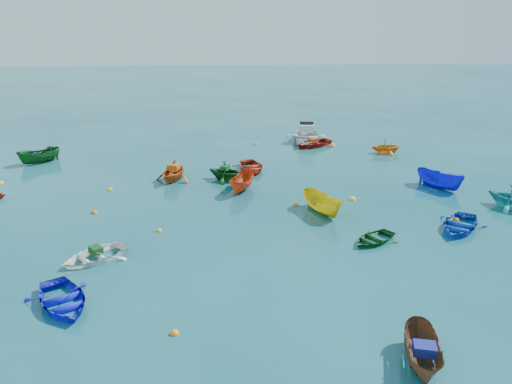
{
  "coord_description": "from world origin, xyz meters",
  "views": [
    {
      "loc": [
        -1.59,
        -22.06,
        10.31
      ],
      "look_at": [
        0.0,
        5.0,
        0.4
      ],
      "focal_mm": 35.0,
      "sensor_mm": 36.0,
      "label": 1
    }
  ],
  "objects": [
    {
      "name": "sampan_green_far",
      "position": [
        -15.04,
        13.09,
        0.0
      ],
      "size": [
        3.09,
        2.71,
        1.16
      ],
      "primitive_type": "imported",
      "rotation": [
        0.0,
        0.0,
        -0.93
      ],
      "color": "#124D1A",
      "rests_on": "ground"
    },
    {
      "name": "dinghy_cyan_se",
      "position": [
        14.04,
        2.67,
        0.0
      ],
      "size": [
        3.58,
        3.67,
        1.47
      ],
      "primitive_type": "imported",
      "rotation": [
        0.0,
        0.0,
        0.63
      ],
      "color": "teal",
      "rests_on": "ground"
    },
    {
      "name": "sampan_brown_mid",
      "position": [
        4.25,
        -9.77,
        0.0
      ],
      "size": [
        1.71,
        3.02,
        1.1
      ],
      "primitive_type": "imported",
      "rotation": [
        0.0,
        0.0,
        -0.24
      ],
      "color": "brown",
      "rests_on": "ground"
    },
    {
      "name": "tarp_blue_a",
      "position": [
        4.21,
        -9.92,
        0.71
      ],
      "size": [
        0.77,
        0.65,
        0.33
      ],
      "primitive_type": "cube",
      "rotation": [
        0.0,
        0.0,
        -0.24
      ],
      "color": "navy",
      "rests_on": "sampan_brown_mid"
    },
    {
      "name": "dinghy_blue_sw",
      "position": [
        -7.81,
        -5.76,
        0.0
      ],
      "size": [
        3.69,
        4.02,
        0.68
      ],
      "primitive_type": "imported",
      "rotation": [
        0.0,
        0.0,
        0.53
      ],
      "color": "#1014D1",
      "rests_on": "ground"
    },
    {
      "name": "buoy_ye_e",
      "position": [
        6.9,
        16.63,
        0.0
      ],
      "size": [
        0.37,
        0.37,
        0.37
      ],
      "primitive_type": "sphere",
      "color": "yellow",
      "rests_on": "ground"
    },
    {
      "name": "dinghy_orange_w",
      "position": [
        -5.08,
        8.59,
        0.0
      ],
      "size": [
        3.16,
        3.38,
        1.44
      ],
      "primitive_type": "imported",
      "rotation": [
        0.0,
        0.0,
        -0.36
      ],
      "color": "#BF4C11",
      "rests_on": "ground"
    },
    {
      "name": "dinghy_red_ne",
      "position": [
        5.27,
        16.59,
        0.0
      ],
      "size": [
        4.14,
        3.83,
        0.7
      ],
      "primitive_type": "imported",
      "rotation": [
        0.0,
        0.0,
        -1.02
      ],
      "color": "#A4190D",
      "rests_on": "ground"
    },
    {
      "name": "buoy_ye_a",
      "position": [
        -5.07,
        0.72,
        0.0
      ],
      "size": [
        0.29,
        0.29,
        0.29
      ],
      "primitive_type": "sphere",
      "color": "gold",
      "rests_on": "ground"
    },
    {
      "name": "tarp_orange_a",
      "position": [
        -5.06,
        8.63,
        0.89
      ],
      "size": [
        0.86,
        0.75,
        0.34
      ],
      "primitive_type": "cube",
      "rotation": [
        0.0,
        0.0,
        -0.36
      ],
      "color": "#D85816",
      "rests_on": "dinghy_orange_w"
    },
    {
      "name": "dinghy_blue_se",
      "position": [
        9.88,
        0.09,
        0.0
      ],
      "size": [
        3.83,
        4.02,
        0.68
      ],
      "primitive_type": "imported",
      "rotation": [
        0.0,
        0.0,
        -0.64
      ],
      "color": "#0E40AF",
      "rests_on": "ground"
    },
    {
      "name": "dinghy_green_n",
      "position": [
        -1.68,
        8.52,
        0.0
      ],
      "size": [
        3.26,
        3.11,
        1.34
      ],
      "primitive_type": "imported",
      "rotation": [
        0.0,
        0.0,
        1.09
      ],
      "color": "#0F4212",
      "rests_on": "ground"
    },
    {
      "name": "buoy_or_c",
      "position": [
        -8.85,
        3.3,
        0.0
      ],
      "size": [
        0.34,
        0.34,
        0.34
      ],
      "primitive_type": "sphere",
      "color": "orange",
      "rests_on": "ground"
    },
    {
      "name": "motorboat_white",
      "position": [
        4.92,
        17.96,
        0.0
      ],
      "size": [
        4.18,
        5.36,
        1.62
      ],
      "primitive_type": "imported",
      "rotation": [
        0.0,
        0.0,
        -0.14
      ],
      "color": "silver",
      "rests_on": "ground"
    },
    {
      "name": "dinghy_red_far",
      "position": [
        -0.01,
        10.5,
        0.0
      ],
      "size": [
        2.79,
        3.49,
        0.65
      ],
      "primitive_type": "imported",
      "rotation": [
        0.0,
        0.0,
        0.19
      ],
      "color": "#AC230E",
      "rests_on": "ground"
    },
    {
      "name": "tarp_green_b",
      "position": [
        -1.77,
        8.57,
        0.81
      ],
      "size": [
        0.68,
        0.74,
        0.29
      ],
      "primitive_type": "cube",
      "rotation": [
        0.0,
        0.0,
        1.09
      ],
      "color": "#134F1F",
      "rests_on": "dinghy_green_n"
    },
    {
      "name": "buoy_ye_c",
      "position": [
        5.56,
        4.49,
        0.0
      ],
      "size": [
        0.38,
        0.38,
        0.38
      ],
      "primitive_type": "sphere",
      "color": "yellow",
      "rests_on": "ground"
    },
    {
      "name": "buoy_or_b",
      "position": [
        10.19,
        1.11,
        0.0
      ],
      "size": [
        0.35,
        0.35,
        0.35
      ],
      "primitive_type": "sphere",
      "color": "#E0500C",
      "rests_on": "ground"
    },
    {
      "name": "dinghy_orange_far",
      "position": [
        10.54,
        14.22,
        0.0
      ],
      "size": [
        2.53,
        2.23,
        1.25
      ],
      "primitive_type": "imported",
      "rotation": [
        0.0,
        0.0,
        1.65
      ],
      "color": "orange",
      "rests_on": "ground"
    },
    {
      "name": "buoy_or_d",
      "position": [
        2.21,
        3.82,
        0.0
      ],
      "size": [
        0.33,
        0.33,
        0.33
      ],
      "primitive_type": "sphere",
      "color": "orange",
      "rests_on": "ground"
    },
    {
      "name": "buoy_or_e",
      "position": [
        0.67,
        17.57,
        0.0
      ],
      "size": [
        0.3,
        0.3,
        0.3
      ],
      "primitive_type": "sphere",
      "color": "orange",
      "rests_on": "ground"
    },
    {
      "name": "sampan_yellow_mid",
      "position": [
        3.44,
        2.6,
        0.0
      ],
      "size": [
        2.39,
        3.37,
        1.22
      ],
      "primitive_type": "imported",
      "rotation": [
        0.0,
        0.0,
        0.43
      ],
      "color": "gold",
      "rests_on": "ground"
    },
    {
      "name": "dinghy_green_e",
      "position": [
        5.2,
        -1.08,
        0.0
      ],
      "size": [
        3.04,
        2.89,
        0.51
      ],
      "primitive_type": "imported",
      "rotation": [
        0.0,
        0.0,
        -0.93
      ],
      "color": "#114B1B",
      "rests_on": "ground"
    },
    {
      "name": "buoy_or_a",
      "position": [
        -3.51,
        -7.73,
        0.0
      ],
      "size": [
        0.32,
        0.32,
        0.32
      ],
      "primitive_type": "sphere",
      "color": "orange",
      "rests_on": "ground"
    },
    {
      "name": "buoy_ye_d",
      "position": [
        -8.78,
        6.93,
        0.0
      ],
      "size": [
        0.31,
        0.31,
        0.31
      ],
      "primitive_type": "sphere",
      "color": "yellow",
      "rests_on": "ground"
    },
    {
      "name": "ground",
      "position": [
        0.0,
        0.0,
        0.0
      ],
      "size": [
        160.0,
        160.0,
        0.0
      ],
      "primitive_type": "plane",
      "color": "#093F47",
      "rests_on": "ground"
    },
    {
      "name": "dinghy_white_near",
      "position": [
        -7.52,
        -2.14,
        0.0
      ],
      "size": [
        3.58,
        3.48,
        0.61
      ],
      "primitive_type": "imported",
      "rotation": [
        0.0,
        0.0,
        -0.87
      ],
      "color": "white",
      "rests_on": "ground"
    },
    {
      "name": "tarp_green_a",
      "position": [
        -7.44,
        -2.07,
        0.45
      ],
      "size": [
        0.72,
        0.74,
        0.29
      ],
      "primitive_type": "cube",
      "rotation": [
        0.0,
        0.0,
        -0.87
      ],
      "color": "#0F3F15",
      "rests_on": "dinghy_white_near"
    },
    {
      "name": "buoy_ye_b",
      "position": [
        -15.96,
        8.55,
        0.0
      ],
      "size": [
        0.37,
        0.37,
        0.37
      ],
      "primitive_type": "sphere",
      "color": "yellow",
      "rests_on": "ground"
    },
    {
      "name": "sampan_blue_far",
      "position": [
        11.37,
        6.2,
        0.0
      ],
      "size": [
        2.81,
        3.18,
        1.2
      ],
      "primitive_type": "imported",
      "rotation": [
        0.0,
        0.0,
        0.65
      ],
      "color": "#1011D3",
      "rests_on": "ground"
    },
    {
      "name": "sampan_orange_n",
      "position": [
        -0.75,
        6.41,
        0.0
      ],
      "size": [
        2.04,
        3.1,
        1.12
      ],
      "primitive_type": "imported",
      "rotation": [
        0.0,
        0.0,
        -0.36
      ],
      "color": "#BE3911",
      "rests_on": "ground"
    },
    {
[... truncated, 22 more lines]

